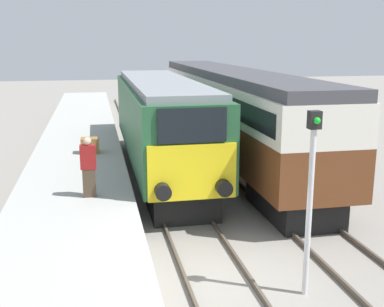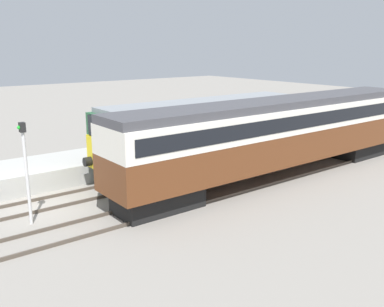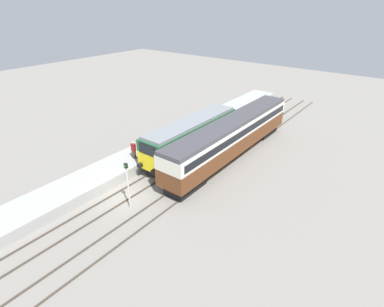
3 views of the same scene
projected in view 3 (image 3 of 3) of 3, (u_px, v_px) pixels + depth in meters
ground_plane at (124, 196)px, 24.68m from camera, size 120.00×120.00×0.00m
platform_left at (161, 146)px, 31.88m from camera, size 3.50×50.00×0.99m
rails_near_track at (165, 171)px, 28.17m from camera, size 1.51×60.00×0.14m
rails_far_track at (194, 182)px, 26.33m from camera, size 1.50×60.00×0.14m
locomotive at (192, 136)px, 30.15m from camera, size 2.70×12.82×3.85m
passenger_carriage at (232, 135)px, 29.69m from camera, size 2.75×19.28×4.08m
person_on_platform at (134, 150)px, 28.06m from camera, size 0.44×0.26×1.71m
signal_post at (128, 183)px, 22.11m from camera, size 0.24×0.28×3.96m
luggage_crate at (173, 136)px, 32.27m from camera, size 0.70×0.56×0.60m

